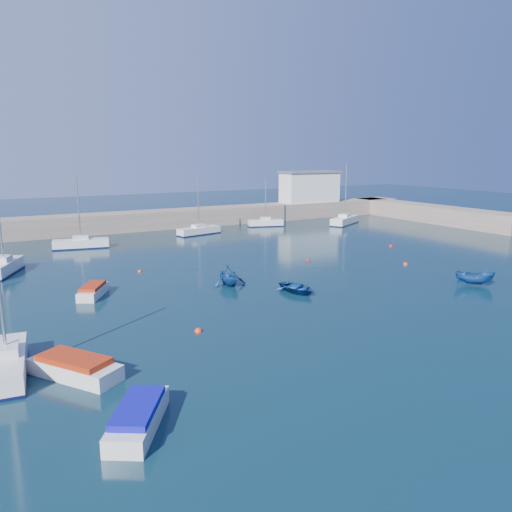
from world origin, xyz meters
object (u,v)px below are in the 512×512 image
sailboat_5 (81,243)px  motorboat_1 (93,291)px  sailboat_1 (7,363)px  motorboat_0 (75,367)px  sailboat_3 (4,267)px  dinghy_center (297,288)px  sailboat_7 (266,223)px  motorboat_3 (138,417)px  dinghy_left (229,275)px  harbor_office (310,188)px  dinghy_right (475,278)px  sailboat_6 (199,230)px  sailboat_8 (345,220)px

sailboat_5 → motorboat_1: size_ratio=2.04×
sailboat_1 → motorboat_0: 3.47m
sailboat_3 → dinghy_center: (20.05, -18.25, -0.30)m
sailboat_7 → motorboat_3: size_ratio=1.53×
sailboat_3 → dinghy_left: bearing=-16.7°
harbor_office → dinghy_right: size_ratio=3.22×
harbor_office → dinghy_center: 48.54m
harbor_office → sailboat_6: bearing=-161.0°
sailboat_7 → sailboat_8: 12.65m
dinghy_left → sailboat_3: bearing=140.6°
sailboat_6 → dinghy_left: size_ratio=2.55×
sailboat_7 → dinghy_right: sailboat_7 is taller
harbor_office → sailboat_7: bearing=-153.8°
sailboat_6 → motorboat_0: sailboat_6 is taller
harbor_office → sailboat_7: 14.41m
sailboat_5 → sailboat_6: (15.95, 2.64, -0.04)m
sailboat_7 → dinghy_center: (-16.28, -32.94, -0.20)m
harbor_office → sailboat_7: size_ratio=1.42×
sailboat_7 → dinghy_left: bearing=161.8°
dinghy_center → sailboat_1: bearing=-172.9°
sailboat_3 → dinghy_right: 41.68m
sailboat_5 → dinghy_left: (7.74, -23.37, 0.25)m
motorboat_1 → dinghy_left: size_ratio=1.26×
motorboat_0 → sailboat_3: bearing=60.1°
motorboat_1 → motorboat_0: bearing=-75.6°
motorboat_0 → sailboat_7: bearing=15.5°
sailboat_7 → dinghy_right: 38.44m
sailboat_7 → dinghy_left: size_ratio=2.22×
sailboat_5 → sailboat_8: bearing=-77.9°
motorboat_0 → dinghy_right: size_ratio=1.61×
dinghy_center → dinghy_left: bearing=121.5°
dinghy_right → sailboat_8: bearing=23.0°
motorboat_1 → sailboat_6: bearing=80.7°
motorboat_0 → sailboat_8: bearing=4.0°
harbor_office → motorboat_0: 66.05m
sailboat_5 → dinghy_left: 24.62m
sailboat_6 → sailboat_5: bearing=85.8°
sailboat_3 → sailboat_8: (48.30, 10.61, -0.02)m
sailboat_8 → motorboat_1: 48.08m
harbor_office → motorboat_0: bearing=-135.2°
motorboat_0 → motorboat_3: (1.42, -6.12, -0.02)m
sailboat_6 → sailboat_8: size_ratio=0.86×
harbor_office → sailboat_3: bearing=-156.9°
sailboat_5 → motorboat_1: sailboat_5 is taller
sailboat_6 → motorboat_1: sailboat_6 is taller
motorboat_0 → dinghy_center: size_ratio=1.43×
motorboat_1 → dinghy_left: dinghy_left is taller
sailboat_5 → sailboat_8: sailboat_8 is taller
motorboat_0 → motorboat_1: 14.74m
harbor_office → sailboat_1: size_ratio=1.24×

